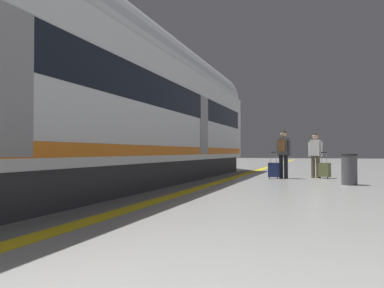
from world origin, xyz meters
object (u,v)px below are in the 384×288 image
object	(u,v)px
high_speed_train	(89,89)
suitcase_mid	(274,170)
suitcase_near	(325,170)
passenger_mid	(283,150)
passenger_near	(315,152)
waste_bin	(349,169)

from	to	relation	value
high_speed_train	suitcase_mid	bearing A→B (deg)	58.42
suitcase_near	passenger_mid	xyz separation A→B (m)	(-1.42, -0.53, 0.72)
suitcase_near	suitcase_mid	distance (m)	1.88
suitcase_near	passenger_mid	size ratio (longest dim) A/B	0.55
passenger_near	passenger_mid	size ratio (longest dim) A/B	0.96
suitcase_near	waste_bin	size ratio (longest dim) A/B	1.05
high_speed_train	suitcase_near	distance (m)	8.98
high_speed_train	passenger_mid	size ratio (longest dim) A/B	15.31
passenger_mid	waste_bin	distance (m)	3.06
passenger_near	waste_bin	distance (m)	3.04
suitcase_near	passenger_near	bearing A→B (deg)	157.18
waste_bin	high_speed_train	bearing A→B (deg)	-146.29
passenger_mid	suitcase_mid	bearing A→B (deg)	-149.70
waste_bin	suitcase_near	bearing A→B (deg)	103.61
passenger_near	passenger_mid	bearing A→B (deg)	-148.98
high_speed_train	passenger_mid	distance (m)	7.59
high_speed_train	passenger_mid	bearing A→B (deg)	57.10
passenger_mid	high_speed_train	bearing A→B (deg)	-122.90
passenger_near	waste_bin	world-z (taller)	passenger_near
high_speed_train	passenger_mid	world-z (taller)	high_speed_train
passenger_mid	suitcase_mid	size ratio (longest dim) A/B	1.80
passenger_near	waste_bin	bearing A→B (deg)	-71.01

